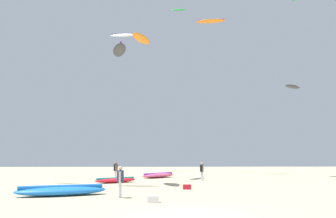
{
  "coord_description": "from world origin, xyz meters",
  "views": [
    {
      "loc": [
        -1.41,
        -13.35,
        2.24
      ],
      "look_at": [
        0.0,
        21.22,
        7.1
      ],
      "focal_mm": 36.09,
      "sensor_mm": 36.0,
      "label": 1
    }
  ],
  "objects_px": {
    "person_midground": "(202,170)",
    "kite_aloft_1": "(124,35)",
    "kite_aloft_0": "(141,39)",
    "kite_aloft_8": "(293,87)",
    "kite_aloft_6": "(178,10)",
    "kite_aloft_4": "(211,21)",
    "kite_grounded_mid": "(158,175)",
    "person_foreground": "(120,179)",
    "kite_grounded_near": "(116,180)",
    "kite_aloft_7": "(119,50)",
    "person_left": "(116,169)",
    "cooler_box": "(187,187)",
    "kite_grounded_far": "(61,191)"
  },
  "relations": [
    {
      "from": "person_midground",
      "to": "kite_aloft_7",
      "type": "height_order",
      "value": "kite_aloft_7"
    },
    {
      "from": "person_midground",
      "to": "kite_grounded_far",
      "type": "bearing_deg",
      "value": -157.12
    },
    {
      "from": "person_left",
      "to": "kite_aloft_7",
      "type": "relative_size",
      "value": 0.45
    },
    {
      "from": "kite_grounded_near",
      "to": "kite_aloft_1",
      "type": "relative_size",
      "value": 0.82
    },
    {
      "from": "kite_aloft_7",
      "to": "kite_aloft_8",
      "type": "relative_size",
      "value": 1.38
    },
    {
      "from": "kite_aloft_0",
      "to": "kite_grounded_near",
      "type": "bearing_deg",
      "value": -107.07
    },
    {
      "from": "kite_grounded_far",
      "to": "kite_grounded_near",
      "type": "bearing_deg",
      "value": 77.74
    },
    {
      "from": "person_foreground",
      "to": "kite_aloft_4",
      "type": "xyz_separation_m",
      "value": [
        9.62,
        25.38,
        19.85
      ]
    },
    {
      "from": "person_foreground",
      "to": "person_left",
      "type": "relative_size",
      "value": 0.99
    },
    {
      "from": "kite_aloft_0",
      "to": "kite_aloft_8",
      "type": "distance_m",
      "value": 18.42
    },
    {
      "from": "kite_grounded_near",
      "to": "kite_aloft_8",
      "type": "relative_size",
      "value": 1.38
    },
    {
      "from": "kite_grounded_far",
      "to": "cooler_box",
      "type": "height_order",
      "value": "kite_grounded_far"
    },
    {
      "from": "person_foreground",
      "to": "kite_aloft_6",
      "type": "bearing_deg",
      "value": 79.36
    },
    {
      "from": "person_left",
      "to": "cooler_box",
      "type": "distance_m",
      "value": 11.29
    },
    {
      "from": "person_midground",
      "to": "kite_grounded_mid",
      "type": "distance_m",
      "value": 6.02
    },
    {
      "from": "person_foreground",
      "to": "kite_aloft_7",
      "type": "distance_m",
      "value": 13.81
    },
    {
      "from": "person_foreground",
      "to": "kite_aloft_4",
      "type": "height_order",
      "value": "kite_aloft_4"
    },
    {
      "from": "kite_aloft_6",
      "to": "kite_aloft_1",
      "type": "bearing_deg",
      "value": 152.18
    },
    {
      "from": "person_left",
      "to": "kite_aloft_0",
      "type": "relative_size",
      "value": 0.47
    },
    {
      "from": "kite_aloft_4",
      "to": "person_left",
      "type": "bearing_deg",
      "value": -135.61
    },
    {
      "from": "kite_grounded_mid",
      "to": "kite_aloft_1",
      "type": "relative_size",
      "value": 0.88
    },
    {
      "from": "kite_grounded_near",
      "to": "kite_grounded_mid",
      "type": "distance_m",
      "value": 7.48
    },
    {
      "from": "person_midground",
      "to": "person_left",
      "type": "relative_size",
      "value": 0.98
    },
    {
      "from": "kite_grounded_mid",
      "to": "kite_aloft_8",
      "type": "bearing_deg",
      "value": 7.69
    },
    {
      "from": "kite_aloft_1",
      "to": "kite_aloft_4",
      "type": "xyz_separation_m",
      "value": [
        12.9,
        -9.16,
        -1.2
      ]
    },
    {
      "from": "kite_aloft_1",
      "to": "kite_aloft_7",
      "type": "distance_m",
      "value": 27.67
    },
    {
      "from": "cooler_box",
      "to": "kite_aloft_4",
      "type": "height_order",
      "value": "kite_aloft_4"
    },
    {
      "from": "kite_aloft_0",
      "to": "kite_aloft_8",
      "type": "relative_size",
      "value": 1.32
    },
    {
      "from": "kite_aloft_1",
      "to": "kite_aloft_4",
      "type": "height_order",
      "value": "kite_aloft_1"
    },
    {
      "from": "person_foreground",
      "to": "kite_aloft_6",
      "type": "distance_m",
      "value": 38.44
    },
    {
      "from": "kite_aloft_4",
      "to": "kite_aloft_8",
      "type": "height_order",
      "value": "kite_aloft_4"
    },
    {
      "from": "kite_aloft_7",
      "to": "kite_aloft_8",
      "type": "height_order",
      "value": "kite_aloft_7"
    },
    {
      "from": "kite_grounded_mid",
      "to": "kite_aloft_6",
      "type": "distance_m",
      "value": 27.64
    },
    {
      "from": "kite_grounded_near",
      "to": "cooler_box",
      "type": "xyz_separation_m",
      "value": [
        5.54,
        -5.9,
        -0.07
      ]
    },
    {
      "from": "kite_aloft_6",
      "to": "kite_aloft_4",
      "type": "bearing_deg",
      "value": -47.45
    },
    {
      "from": "person_midground",
      "to": "kite_grounded_near",
      "type": "height_order",
      "value": "person_midground"
    },
    {
      "from": "person_left",
      "to": "kite_aloft_7",
      "type": "distance_m",
      "value": 11.44
    },
    {
      "from": "kite_aloft_1",
      "to": "kite_aloft_7",
      "type": "bearing_deg",
      "value": -85.27
    },
    {
      "from": "kite_aloft_0",
      "to": "kite_aloft_7",
      "type": "distance_m",
      "value": 8.28
    },
    {
      "from": "kite_grounded_mid",
      "to": "kite_aloft_7",
      "type": "distance_m",
      "value": 13.97
    },
    {
      "from": "person_midground",
      "to": "kite_aloft_1",
      "type": "bearing_deg",
      "value": 86.77
    },
    {
      "from": "kite_grounded_near",
      "to": "kite_aloft_1",
      "type": "height_order",
      "value": "kite_aloft_1"
    },
    {
      "from": "person_midground",
      "to": "kite_grounded_mid",
      "type": "relative_size",
      "value": 0.41
    },
    {
      "from": "kite_aloft_0",
      "to": "kite_aloft_6",
      "type": "relative_size",
      "value": 1.56
    },
    {
      "from": "kite_aloft_0",
      "to": "kite_aloft_1",
      "type": "xyz_separation_m",
      "value": [
        -3.68,
        18.14,
        7.11
      ]
    },
    {
      "from": "kite_aloft_4",
      "to": "kite_aloft_6",
      "type": "bearing_deg",
      "value": 132.55
    },
    {
      "from": "kite_grounded_far",
      "to": "kite_aloft_4",
      "type": "relative_size",
      "value": 1.28
    },
    {
      "from": "person_midground",
      "to": "kite_aloft_6",
      "type": "distance_m",
      "value": 29.25
    },
    {
      "from": "kite_aloft_0",
      "to": "kite_aloft_1",
      "type": "relative_size",
      "value": 0.79
    },
    {
      "from": "kite_grounded_far",
      "to": "cooler_box",
      "type": "bearing_deg",
      "value": 24.95
    }
  ]
}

